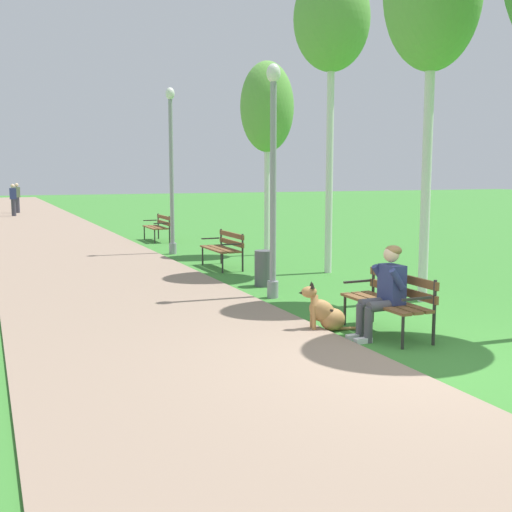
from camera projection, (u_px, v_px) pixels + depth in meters
name	position (u px, v px, depth m)	size (l,w,h in m)	color
ground_plane	(409.00, 362.00, 7.36)	(120.00, 120.00, 0.00)	#3D8433
paved_path	(38.00, 222.00, 28.30)	(4.15, 60.00, 0.04)	gray
park_bench_near	(391.00, 297.00, 8.58)	(0.55, 1.50, 0.85)	brown
park_bench_mid	(224.00, 246.00, 14.58)	(0.55, 1.50, 0.85)	brown
park_bench_far	(158.00, 225.00, 20.34)	(0.55, 1.50, 0.85)	brown
person_seated_on_near_bench	(385.00, 288.00, 8.33)	(0.74, 0.49, 1.25)	#4C4C51
dog_shepherd	(325.00, 313.00, 8.78)	(0.82, 0.40, 0.71)	#B27F47
lamp_post_near	(273.00, 179.00, 10.87)	(0.24, 0.24, 4.04)	gray
lamp_post_mid	(171.00, 169.00, 16.85)	(0.24, 0.24, 4.44)	gray
birch_tree_third	(332.00, 22.00, 13.26)	(1.62, 1.61, 6.52)	silver
birch_tree_fourth	(267.00, 108.00, 16.50)	(1.44, 1.25, 5.10)	silver
litter_bin	(264.00, 268.00, 12.26)	(0.36, 0.36, 0.70)	#515156
pedestrian_distant	(13.00, 200.00, 31.58)	(0.32, 0.22, 1.65)	#383842
pedestrian_further_distant	(17.00, 198.00, 34.02)	(0.32, 0.22, 1.65)	#383842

